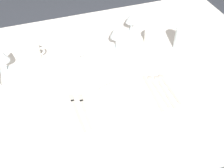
{
  "coord_description": "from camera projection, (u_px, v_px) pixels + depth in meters",
  "views": [
    {
      "loc": [
        -0.26,
        -0.97,
        1.65
      ],
      "look_at": [
        0.02,
        -0.13,
        0.76
      ],
      "focal_mm": 44.14,
      "sensor_mm": 36.0,
      "label": 1
    }
  ],
  "objects": [
    {
      "name": "spoon_soup",
      "position": [
        156.0,
        87.0,
        1.27
      ],
      "size": [
        0.03,
        0.22,
        0.01
      ],
      "color": "beige",
      "rests_on": "dining_table"
    },
    {
      "name": "spoon_dessert",
      "position": [
        162.0,
        87.0,
        1.27
      ],
      "size": [
        0.03,
        0.22,
        0.01
      ],
      "color": "beige",
      "rests_on": "dining_table"
    },
    {
      "name": "dinner_plate",
      "position": [
        121.0,
        104.0,
        1.19
      ],
      "size": [
        0.26,
        0.26,
        0.02
      ],
      "primitive_type": "cylinder",
      "color": "white",
      "rests_on": "dining_table"
    },
    {
      "name": "saucer_right",
      "position": [
        34.0,
        59.0,
        1.41
      ],
      "size": [
        0.12,
        0.12,
        0.01
      ],
      "primitive_type": "cylinder",
      "color": "white",
      "rests_on": "dining_table"
    },
    {
      "name": "drink_tumbler",
      "position": [
        181.0,
        38.0,
        1.44
      ],
      "size": [
        0.06,
        0.06,
        0.13
      ],
      "color": "silver",
      "rests_on": "dining_table"
    },
    {
      "name": "wine_glass_right",
      "position": [
        132.0,
        19.0,
        1.53
      ],
      "size": [
        0.07,
        0.07,
        0.13
      ],
      "color": "silver",
      "rests_on": "dining_table"
    },
    {
      "name": "fork_inner",
      "position": [
        77.0,
        111.0,
        1.17
      ],
      "size": [
        0.03,
        0.22,
        0.0
      ],
      "color": "beige",
      "rests_on": "dining_table"
    },
    {
      "name": "ground_plane",
      "position": [
        103.0,
        152.0,
        1.87
      ],
      "size": [
        6.0,
        6.0,
        0.0
      ],
      "primitive_type": "plane",
      "color": "#383D47"
    },
    {
      "name": "coffee_cup_right",
      "position": [
        33.0,
        53.0,
        1.38
      ],
      "size": [
        0.11,
        0.08,
        0.07
      ],
      "color": "white",
      "rests_on": "saucer_right"
    },
    {
      "name": "spoon_tea",
      "position": [
        167.0,
        85.0,
        1.28
      ],
      "size": [
        0.03,
        0.21,
        0.01
      ],
      "color": "beige",
      "rests_on": "dining_table"
    },
    {
      "name": "coffee_cup_left",
      "position": [
        152.0,
        37.0,
        1.49
      ],
      "size": [
        0.11,
        0.08,
        0.07
      ],
      "color": "white",
      "rests_on": "saucer_left"
    },
    {
      "name": "wine_glass_left",
      "position": [
        78.0,
        48.0,
        1.33
      ],
      "size": [
        0.07,
        0.07,
        0.14
      ],
      "color": "silver",
      "rests_on": "dining_table"
    },
    {
      "name": "saucer_left",
      "position": [
        151.0,
        42.0,
        1.51
      ],
      "size": [
        0.14,
        0.14,
        0.01
      ],
      "primitive_type": "cylinder",
      "color": "white",
      "rests_on": "dining_table"
    },
    {
      "name": "wine_glass_centre",
      "position": [
        2.0,
        57.0,
        1.29
      ],
      "size": [
        0.07,
        0.07,
        0.13
      ],
      "color": "silver",
      "rests_on": "dining_table"
    },
    {
      "name": "dinner_knife",
      "position": [
        153.0,
        94.0,
        1.24
      ],
      "size": [
        0.03,
        0.24,
        0.0
      ],
      "color": "beige",
      "rests_on": "dining_table"
    },
    {
      "name": "wine_glass_far",
      "position": [
        117.0,
        32.0,
        1.4
      ],
      "size": [
        0.07,
        0.07,
        0.15
      ],
      "color": "silver",
      "rests_on": "dining_table"
    },
    {
      "name": "fork_outer",
      "position": [
        85.0,
        110.0,
        1.17
      ],
      "size": [
        0.02,
        0.2,
        0.0
      ],
      "color": "beige",
      "rests_on": "dining_table"
    },
    {
      "name": "dining_table",
      "position": [
        100.0,
        83.0,
        1.41
      ],
      "size": [
        1.8,
        1.11,
        0.74
      ],
      "color": "white",
      "rests_on": "ground"
    }
  ]
}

